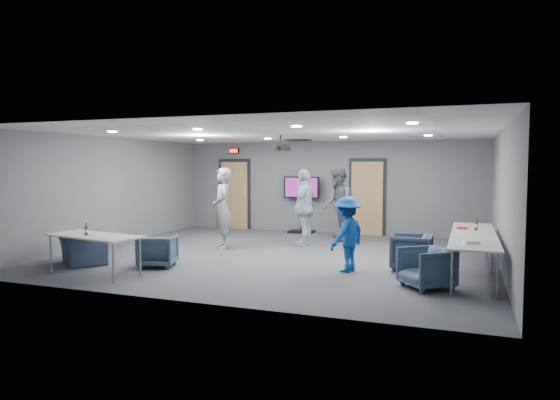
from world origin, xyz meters
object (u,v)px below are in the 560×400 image
(chair_front_b, at_px, (82,249))
(table_right_b, at_px, (474,244))
(person_a, at_px, (222,208))
(chair_front_a, at_px, (158,251))
(person_d, at_px, (347,234))
(bottle_right, at_px, (476,225))
(bottle_front, at_px, (86,231))
(projector, at_px, (281,148))
(tv_stand, at_px, (301,201))
(table_front_left, at_px, (94,237))
(table_right_a, at_px, (473,230))
(chair_right_b, at_px, (411,252))
(chair_right_c, at_px, (426,268))
(person_c, at_px, (305,207))
(person_b, at_px, (338,204))

(chair_front_b, relative_size, table_right_b, 0.50)
(person_a, bearing_deg, chair_front_a, -37.87)
(person_d, distance_m, bottle_right, 2.61)
(chair_front_a, height_order, chair_front_b, chair_front_a)
(bottle_front, height_order, projector, projector)
(bottle_front, xyz_separation_m, tv_stand, (1.88, 6.83, 0.13))
(table_front_left, relative_size, bottle_right, 7.26)
(table_right_a, bearing_deg, table_front_left, 118.47)
(chair_front_a, distance_m, bottle_right, 6.26)
(chair_right_b, relative_size, table_right_a, 0.41)
(table_front_left, distance_m, projector, 4.62)
(projector, bearing_deg, chair_front_a, -105.99)
(tv_stand, bearing_deg, chair_right_c, -54.94)
(table_front_left, bearing_deg, bottle_right, 35.62)
(person_c, distance_m, tv_stand, 2.37)
(person_b, bearing_deg, chair_right_b, 17.74)
(person_c, height_order, chair_right_b, person_c)
(person_a, xyz_separation_m, chair_front_a, (-0.18, -2.43, -0.65))
(chair_right_b, height_order, projector, projector)
(person_a, bearing_deg, person_d, 31.97)
(chair_front_a, height_order, table_right_a, table_right_a)
(bottle_front, bearing_deg, person_b, 59.95)
(chair_front_a, relative_size, table_front_left, 0.36)
(chair_right_b, distance_m, table_right_a, 1.58)
(bottle_front, height_order, bottle_right, bottle_right)
(chair_right_b, relative_size, bottle_right, 2.83)
(table_right_a, xyz_separation_m, bottle_front, (-6.59, -3.60, 0.13))
(chair_right_c, bearing_deg, person_c, -175.85)
(chair_right_b, relative_size, chair_front_a, 1.09)
(chair_front_b, height_order, table_front_left, table_front_left)
(person_a, height_order, projector, projector)
(chair_right_c, height_order, tv_stand, tv_stand)
(person_d, relative_size, chair_front_a, 2.04)
(chair_front_b, xyz_separation_m, tv_stand, (2.70, 6.04, 0.63))
(bottle_front, xyz_separation_m, projector, (2.39, 3.71, 1.59))
(projector, bearing_deg, table_right_a, 13.96)
(person_a, distance_m, tv_stand, 3.44)
(person_d, bearing_deg, person_a, -93.53)
(table_right_b, xyz_separation_m, table_front_left, (-6.48, -1.62, -0.00))
(table_right_a, bearing_deg, projector, 88.50)
(chair_front_a, xyz_separation_m, table_right_a, (5.81, 2.52, 0.37))
(chair_right_b, distance_m, bottle_front, 6.06)
(chair_right_c, relative_size, table_right_a, 0.39)
(person_a, xyz_separation_m, chair_front_b, (-1.79, -2.73, -0.66))
(table_front_left, bearing_deg, table_right_a, 38.37)
(bottle_front, bearing_deg, bottle_right, 25.93)
(person_a, relative_size, projector, 4.75)
(chair_right_b, distance_m, chair_front_b, 6.55)
(chair_right_c, relative_size, chair_front_a, 1.05)
(table_right_b, relative_size, tv_stand, 1.16)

